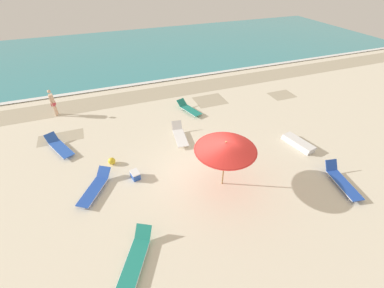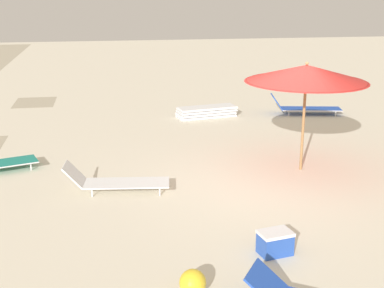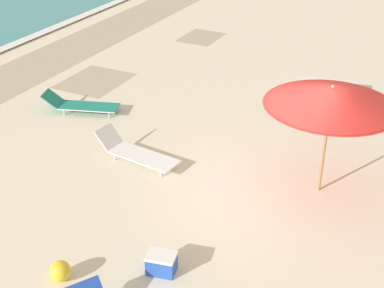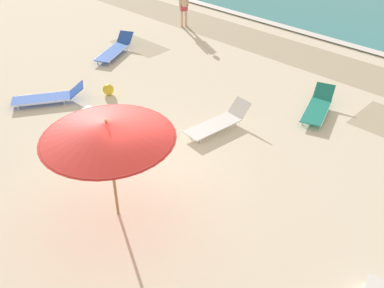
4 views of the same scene
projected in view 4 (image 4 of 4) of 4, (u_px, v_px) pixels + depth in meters
name	position (u px, v px, depth m)	size (l,w,h in m)	color
ground_plane	(135.00, 182.00, 10.28)	(60.00, 60.00, 0.16)	beige
beach_umbrella	(107.00, 130.00, 8.08)	(2.63, 2.63, 2.40)	#9E7547
sun_lounger_under_umbrella	(115.00, 49.00, 16.40)	(1.56, 2.36, 0.53)	blue
sun_lounger_near_water_left	(219.00, 122.00, 12.00)	(0.84, 2.12, 0.59)	white
sun_lounger_near_water_right	(49.00, 97.00, 13.25)	(1.69, 2.17, 0.52)	blue
sun_lounger_mid_beach_pair_a	(318.00, 107.00, 12.73)	(1.21, 2.13, 0.53)	#1E8475
beachgoer_wading_adult	(184.00, 4.00, 18.55)	(0.27, 0.43, 1.76)	beige
beach_ball	(108.00, 90.00, 13.70)	(0.36, 0.36, 0.36)	yellow
cooler_box	(88.00, 116.00, 12.33)	(0.45, 0.56, 0.37)	blue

